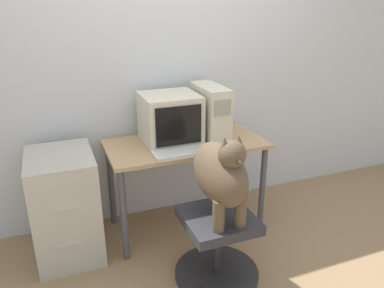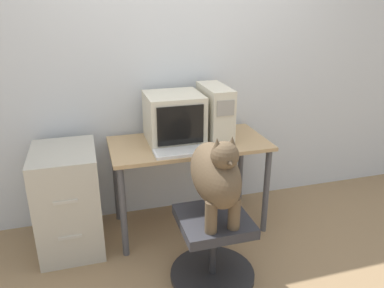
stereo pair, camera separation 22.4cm
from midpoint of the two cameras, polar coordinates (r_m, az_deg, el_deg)
The scene contains 10 objects.
ground_plane at distance 3.13m, azimuth -0.92°, elevation -15.13°, with size 12.00×12.00×0.00m, color #937551.
wall_back at distance 3.24m, azimuth -5.47°, elevation 11.20°, with size 8.00×0.05×2.60m.
desk at distance 3.07m, azimuth -3.07°, elevation -1.60°, with size 1.27×0.63×0.78m.
crt_monitor at distance 3.00m, azimuth -5.51°, elevation 3.93°, with size 0.44×0.43×0.39m.
pc_tower at distance 3.08m, azimuth 0.68°, elevation 4.94°, with size 0.19×0.47×0.43m.
keyboard at distance 2.81m, azimuth -3.47°, elevation -1.17°, with size 0.47×0.18×0.03m.
computer_mouse at distance 2.89m, azimuth 2.19°, elevation -0.41°, with size 0.07×0.04×0.03m.
office_chair at distance 2.70m, azimuth 1.42°, elevation -15.36°, with size 0.60×0.60×0.50m.
dog at distance 2.39m, azimuth 1.74°, elevation -4.54°, with size 0.28×0.59×0.62m.
filing_cabinet at distance 3.04m, azimuth -20.80°, elevation -8.78°, with size 0.47×0.61×0.82m.
Camera 1 is at (-0.98, -2.34, 1.85)m, focal length 35.00 mm.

